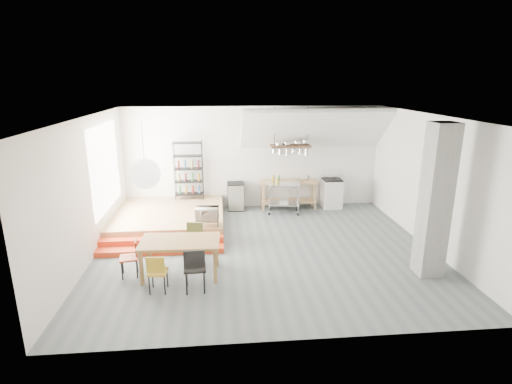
{
  "coord_description": "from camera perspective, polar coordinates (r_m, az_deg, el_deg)",
  "views": [
    {
      "loc": [
        -1.04,
        -8.87,
        3.99
      ],
      "look_at": [
        -0.15,
        0.8,
        1.24
      ],
      "focal_mm": 28.0,
      "sensor_mm": 36.0,
      "label": 1
    }
  ],
  "objects": [
    {
      "name": "kitchen_counter",
      "position": [
        12.66,
        4.66,
        0.36
      ],
      "size": [
        1.8,
        0.6,
        0.91
      ],
      "color": "#9A774D",
      "rests_on": "ground"
    },
    {
      "name": "paper_lantern",
      "position": [
        8.13,
        -15.54,
        2.51
      ],
      "size": [
        0.6,
        0.6,
        0.6
      ],
      "primitive_type": "sphere",
      "color": "white",
      "rests_on": "ceiling"
    },
    {
      "name": "dining_table",
      "position": [
        8.49,
        -10.8,
        -7.34
      ],
      "size": [
        1.66,
        0.97,
        0.78
      ],
      "rotation": [
        0.0,
        0.0,
        -0.03
      ],
      "color": "olive",
      "rests_on": "ground"
    },
    {
      "name": "bowl",
      "position": [
        12.6,
        6.32,
        1.68
      ],
      "size": [
        0.24,
        0.24,
        0.05
      ],
      "primitive_type": "imported",
      "rotation": [
        0.0,
        0.0,
        0.35
      ],
      "color": "silver",
      "rests_on": "kitchen_counter"
    },
    {
      "name": "chair_black",
      "position": [
        7.84,
        -8.75,
        -10.41
      ],
      "size": [
        0.44,
        0.44,
        0.92
      ],
      "rotation": [
        0.0,
        0.0,
        3.2
      ],
      "color": "black",
      "rests_on": "ground"
    },
    {
      "name": "mini_fridge",
      "position": [
        12.59,
        -2.92,
        -0.6
      ],
      "size": [
        0.51,
        0.51,
        0.87
      ],
      "primitive_type": "cube",
      "color": "black",
      "rests_on": "ground"
    },
    {
      "name": "wall_right",
      "position": [
        10.48,
        23.66,
        1.27
      ],
      "size": [
        0.04,
        7.0,
        3.2
      ],
      "primitive_type": "cube",
      "color": "silver",
      "rests_on": "ground"
    },
    {
      "name": "floor",
      "position": [
        9.78,
        1.3,
        -8.26
      ],
      "size": [
        8.0,
        8.0,
        0.0
      ],
      "primitive_type": "plane",
      "color": "#565F63",
      "rests_on": "ground"
    },
    {
      "name": "wall_left",
      "position": [
        9.65,
        -22.94,
        0.2
      ],
      "size": [
        0.04,
        7.0,
        3.2
      ],
      "primitive_type": "cube",
      "color": "silver",
      "rests_on": "ground"
    },
    {
      "name": "wire_shelving",
      "position": [
        12.4,
        -9.6,
        3.19
      ],
      "size": [
        0.88,
        0.38,
        1.8
      ],
      "color": "black",
      "rests_on": "platform"
    },
    {
      "name": "window_pane",
      "position": [
        11.0,
        -20.69,
        3.3
      ],
      "size": [
        0.02,
        2.5,
        2.2
      ],
      "primitive_type": "cube",
      "color": "white",
      "rests_on": "wall_left"
    },
    {
      "name": "slope_ceiling",
      "position": [
        12.19,
        8.34,
        8.87
      ],
      "size": [
        4.4,
        1.44,
        1.32
      ],
      "primitive_type": "cube",
      "rotation": [
        -0.73,
        0.0,
        0.0
      ],
      "color": "white",
      "rests_on": "wall_back"
    },
    {
      "name": "concrete_column",
      "position": [
        8.88,
        24.23,
        -1.24
      ],
      "size": [
        0.5,
        0.5,
        3.2
      ],
      "primitive_type": "cube",
      "color": "gray",
      "rests_on": "ground"
    },
    {
      "name": "chair_olive",
      "position": [
        9.21,
        -8.84,
        -6.57
      ],
      "size": [
        0.46,
        0.46,
        0.86
      ],
      "rotation": [
        0.0,
        0.0,
        -0.18
      ],
      "color": "#5D642F",
      "rests_on": "ground"
    },
    {
      "name": "microwave_shelf",
      "position": [
        10.22,
        -7.0,
        -3.99
      ],
      "size": [
        0.6,
        0.4,
        0.16
      ],
      "color": "#9A774D",
      "rests_on": "platform"
    },
    {
      "name": "stove",
      "position": [
        13.02,
        10.72,
        -0.11
      ],
      "size": [
        0.6,
        0.6,
        1.18
      ],
      "color": "white",
      "rests_on": "ground"
    },
    {
      "name": "step_lower",
      "position": [
        9.85,
        -13.48,
        -8.11
      ],
      "size": [
        3.0,
        0.35,
        0.13
      ],
      "primitive_type": "cube",
      "color": "red",
      "rests_on": "ground"
    },
    {
      "name": "chair_mustard",
      "position": [
        7.99,
        -13.97,
        -10.82
      ],
      "size": [
        0.38,
        0.38,
        0.79
      ],
      "rotation": [
        0.0,
        0.0,
        3.09
      ],
      "color": "#A9861D",
      "rests_on": "ground"
    },
    {
      "name": "rolling_cart",
      "position": [
        12.21,
        4.01,
        -0.32
      ],
      "size": [
        1.01,
        0.66,
        0.93
      ],
      "rotation": [
        0.0,
        0.0,
        -0.15
      ],
      "color": "silver",
      "rests_on": "ground"
    },
    {
      "name": "pot_rack",
      "position": [
        12.16,
        5.11,
        6.22
      ],
      "size": [
        1.2,
        0.5,
        1.43
      ],
      "color": "#452B1B",
      "rests_on": "ceiling"
    },
    {
      "name": "wall_back",
      "position": [
        12.64,
        -0.45,
        4.92
      ],
      "size": [
        8.0,
        0.04,
        3.2
      ],
      "primitive_type": "cube",
      "color": "silver",
      "rests_on": "ground"
    },
    {
      "name": "microwave",
      "position": [
        10.17,
        -7.03,
        -3.06
      ],
      "size": [
        0.6,
        0.44,
        0.31
      ],
      "primitive_type": "imported",
      "rotation": [
        0.0,
        0.0,
        -0.1
      ],
      "color": "beige",
      "rests_on": "microwave_shelf"
    },
    {
      "name": "ceiling",
      "position": [
        8.96,
        1.43,
        10.75
      ],
      "size": [
        8.0,
        7.0,
        0.02
      ],
      "primitive_type": "cube",
      "color": "white",
      "rests_on": "wall_back"
    },
    {
      "name": "step_upper",
      "position": [
        10.15,
        -13.23,
        -6.97
      ],
      "size": [
        3.0,
        0.35,
        0.27
      ],
      "primitive_type": "cube",
      "color": "red",
      "rests_on": "ground"
    },
    {
      "name": "chair_red",
      "position": [
        8.78,
        -17.31,
        -8.52
      ],
      "size": [
        0.42,
        0.42,
        0.8
      ],
      "rotation": [
        0.0,
        0.0,
        -1.4
      ],
      "color": "#AD3718",
      "rests_on": "ground"
    },
    {
      "name": "platform",
      "position": [
        11.6,
        -12.22,
        -3.62
      ],
      "size": [
        3.0,
        3.0,
        0.4
      ],
      "primitive_type": "cube",
      "color": "#9A774D",
      "rests_on": "ground"
    }
  ]
}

